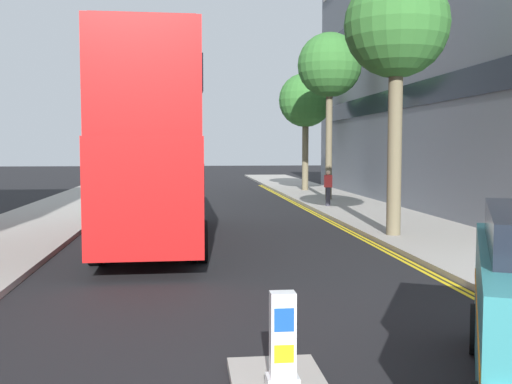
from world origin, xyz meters
name	(u,v)px	position (x,y,z in m)	size (l,w,h in m)	color
sidewalk_right	(424,233)	(6.50, 16.00, 0.07)	(4.00, 80.00, 0.14)	#9E9991
sidewalk_left	(3,240)	(-6.50, 16.00, 0.07)	(4.00, 80.00, 0.14)	#9E9991
kerb_line_outer	(380,246)	(4.40, 14.00, 0.00)	(0.10, 56.00, 0.01)	yellow
kerb_line_inner	(374,246)	(4.24, 14.00, 0.00)	(0.10, 56.00, 0.01)	yellow
keep_left_bollard	(283,345)	(0.00, 3.99, 0.61)	(0.36, 0.28, 1.11)	silver
double_decker_bus_away	(153,140)	(-2.02, 15.43, 3.03)	(2.91, 10.84, 5.64)	red
pedestrian_far	(328,187)	(5.34, 24.39, 0.99)	(0.34, 0.22, 1.62)	#2D2D38
street_tree_near	(397,29)	(5.21, 15.21, 6.34)	(3.14, 3.14, 7.89)	#6B6047
street_tree_mid	(306,101)	(6.29, 34.63, 5.68)	(3.34, 3.34, 7.27)	#6B6047
street_tree_far	(330,66)	(6.18, 27.86, 6.92)	(3.26, 3.26, 8.48)	#6B6047
townhouse_terrace_right	(484,70)	(13.50, 25.96, 6.61)	(10.08, 28.00, 13.22)	slate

